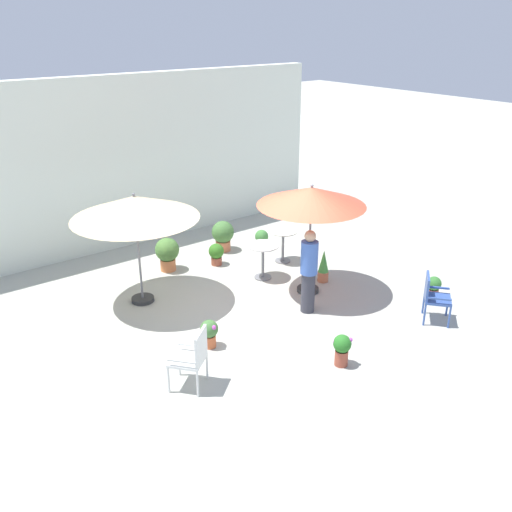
{
  "coord_description": "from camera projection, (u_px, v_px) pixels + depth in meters",
  "views": [
    {
      "loc": [
        -5.81,
        -7.62,
        5.15
      ],
      "look_at": [
        0.0,
        -0.01,
        1.07
      ],
      "focal_mm": 39.48,
      "sensor_mm": 36.0,
      "label": 1
    }
  ],
  "objects": [
    {
      "name": "potted_plant_1",
      "position": [
        323.0,
        266.0,
        11.75
      ],
      "size": [
        0.23,
        0.23,
        0.71
      ],
      "color": "#CF714B",
      "rests_on": "ground"
    },
    {
      "name": "potted_plant_5",
      "position": [
        434.0,
        287.0,
        11.03
      ],
      "size": [
        0.28,
        0.28,
        0.48
      ],
      "color": "#AE523E",
      "rests_on": "ground"
    },
    {
      "name": "patio_chair_1",
      "position": [
        193.0,
        355.0,
        8.29
      ],
      "size": [
        0.68,
        0.68,
        0.97
      ],
      "color": "silver",
      "rests_on": "ground"
    },
    {
      "name": "cafe_table_0",
      "position": [
        263.0,
        255.0,
        11.83
      ],
      "size": [
        0.67,
        0.67,
        0.76
      ],
      "color": "silver",
      "rests_on": "ground"
    },
    {
      "name": "potted_plant_4",
      "position": [
        342.0,
        348.0,
        8.91
      ],
      "size": [
        0.29,
        0.29,
        0.54
      ],
      "color": "#9C4835",
      "rests_on": "ground"
    },
    {
      "name": "patio_umbrella_1",
      "position": [
        311.0,
        197.0,
        10.66
      ],
      "size": [
        2.1,
        2.1,
        2.25
      ],
      "color": "#2D2D2D",
      "rests_on": "ground"
    },
    {
      "name": "standing_person",
      "position": [
        309.0,
        271.0,
        10.35
      ],
      "size": [
        0.37,
        0.37,
        1.63
      ],
      "color": "#33333D",
      "rests_on": "ground"
    },
    {
      "name": "cafe_table_1",
      "position": [
        283.0,
        241.0,
        12.64
      ],
      "size": [
        0.62,
        0.62,
        0.74
      ],
      "color": "white",
      "rests_on": "ground"
    },
    {
      "name": "potted_plant_3",
      "position": [
        216.0,
        253.0,
        12.57
      ],
      "size": [
        0.34,
        0.34,
        0.5
      ],
      "color": "brown",
      "rests_on": "ground"
    },
    {
      "name": "villa_facade",
      "position": [
        140.0,
        161.0,
        13.37
      ],
      "size": [
        9.86,
        0.3,
        3.99
      ],
      "primitive_type": "cube",
      "color": "silver",
      "rests_on": "ground"
    },
    {
      "name": "potted_plant_7",
      "position": [
        209.0,
        332.0,
        9.42
      ],
      "size": [
        0.31,
        0.31,
        0.5
      ],
      "color": "#CF6238",
      "rests_on": "ground"
    },
    {
      "name": "ground_plane",
      "position": [
        256.0,
        307.0,
        10.83
      ],
      "size": [
        60.0,
        60.0,
        0.0
      ],
      "primitive_type": "plane",
      "color": "#A9AA9D"
    },
    {
      "name": "potted_plant_2",
      "position": [
        262.0,
        239.0,
        13.48
      ],
      "size": [
        0.32,
        0.32,
        0.46
      ],
      "color": "#A35632",
      "rests_on": "ground"
    },
    {
      "name": "patio_chair_0",
      "position": [
        433.0,
        295.0,
        10.16
      ],
      "size": [
        0.68,
        0.67,
        0.89
      ],
      "color": "#335197",
      "rests_on": "ground"
    },
    {
      "name": "patio_umbrella_0",
      "position": [
        135.0,
        208.0,
        10.29
      ],
      "size": [
        2.38,
        2.38,
        2.21
      ],
      "color": "#2D2D2D",
      "rests_on": "ground"
    },
    {
      "name": "potted_plant_6",
      "position": [
        167.0,
        252.0,
        12.24
      ],
      "size": [
        0.53,
        0.53,
        0.75
      ],
      "color": "#C56E41",
      "rests_on": "ground"
    },
    {
      "name": "potted_plant_0",
      "position": [
        223.0,
        234.0,
        13.29
      ],
      "size": [
        0.53,
        0.53,
        0.73
      ],
      "color": "#C06B47",
      "rests_on": "ground"
    }
  ]
}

